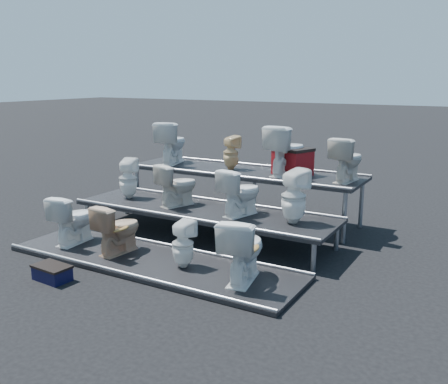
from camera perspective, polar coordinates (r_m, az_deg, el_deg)
The scene contains 18 objects.
ground at distance 7.86m, azimuth -2.37°, elevation -5.22°, with size 80.00×80.00×0.00m, color black.
tier_front at distance 6.85m, azimuth -8.24°, elevation -7.89°, with size 4.20×1.20×0.06m, color black.
tier_mid at distance 7.79m, azimuth -2.39°, elevation -3.62°, with size 4.20×1.20×0.46m, color black.
tier_back at distance 8.83m, azimuth 2.11°, elevation -0.27°, with size 4.20×1.20×0.86m, color black.
toilet_0 at distance 7.66m, azimuth -16.83°, elevation -2.94°, with size 0.41×0.72×0.73m, color white.
toilet_1 at distance 7.09m, azimuth -12.03°, elevation -4.09°, with size 0.39×0.69×0.70m, color tan.
toilet_2 at distance 6.45m, azimuth -4.71°, elevation -5.93°, with size 0.28×0.29×0.62m, color white.
toilet_3 at distance 5.99m, azimuth 2.16°, elevation -6.49°, with size 0.45×0.78×0.80m, color white.
toilet_4 at distance 8.52m, azimuth -10.90°, elevation 1.54°, with size 0.30×0.31×0.67m, color white.
toilet_5 at distance 7.91m, azimuth -5.36°, elevation 0.83°, with size 0.38×0.66×0.67m, color silver.
toilet_6 at distance 7.32m, azimuth 1.89°, elevation 0.00°, with size 0.39×0.69×0.70m, color white.
toilet_7 at distance 6.97m, azimuth 7.98°, elevation -0.49°, with size 0.35×0.35×0.77m, color white.
toilet_8 at distance 9.47m, azimuth -5.99°, elevation 5.65°, with size 0.44×0.77×0.79m, color white.
toilet_9 at distance 8.80m, azimuth 0.80°, elevation 4.53°, with size 0.27×0.28×0.60m, color beige.
toilet_10 at distance 8.32m, azimuth 7.17°, elevation 4.76°, with size 0.47×0.82×0.83m, color white.
toilet_11 at distance 8.00m, azimuth 13.89°, elevation 3.65°, with size 0.39×0.68×0.70m, color silver.
red_crate at distance 8.41m, azimuth 7.83°, elevation 3.34°, with size 0.56×0.45×0.40m, color maroon.
step_stool at distance 6.61m, azimuth -19.04°, elevation -8.83°, with size 0.46×0.27×0.16m, color black.
Camera 1 is at (4.00, -6.30, 2.46)m, focal length 40.00 mm.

